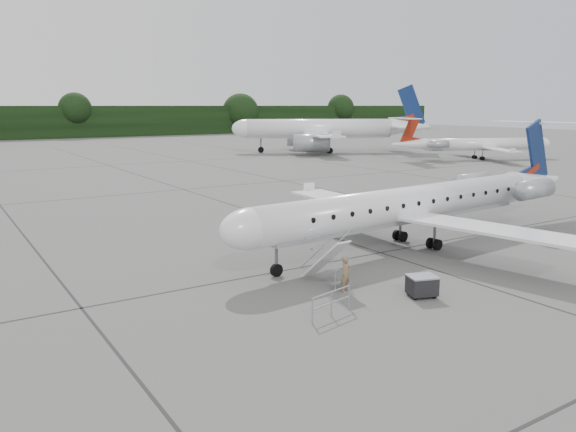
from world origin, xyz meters
TOP-DOWN VIEW (x-y plane):
  - ground at (0.00, 0.00)m, footprint 320.00×320.00m
  - treeline at (0.00, 130.00)m, footprint 260.00×4.00m
  - main_regional_jet at (-1.39, 3.10)m, footprint 29.08×22.01m
  - airstair at (-9.33, 0.18)m, footprint 1.05×2.53m
  - passenger at (-9.22, -1.20)m, footprint 0.69×0.59m
  - safety_railing at (-11.56, -3.24)m, footprint 2.17×0.55m
  - baggage_cart at (-6.91, -3.53)m, footprint 1.39×1.26m
  - bg_narrowbody at (33.66, 60.25)m, footprint 39.21×35.49m
  - bg_regional_right at (47.21, 36.02)m, footprint 29.30×25.50m

SIDE VIEW (x-z plane):
  - ground at x=0.00m, z-range 0.00..0.00m
  - baggage_cart at x=-6.91m, z-range 0.00..1.00m
  - safety_railing at x=-11.56m, z-range 0.00..1.00m
  - passenger at x=-9.22m, z-range 0.00..1.60m
  - airstair at x=-9.33m, z-range 0.00..2.22m
  - bg_regional_right at x=47.21m, z-range 0.00..6.42m
  - main_regional_jet at x=-1.39m, z-range 0.00..7.07m
  - treeline at x=0.00m, z-range 0.00..8.00m
  - bg_narrowbody at x=33.66m, z-range 0.00..11.53m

